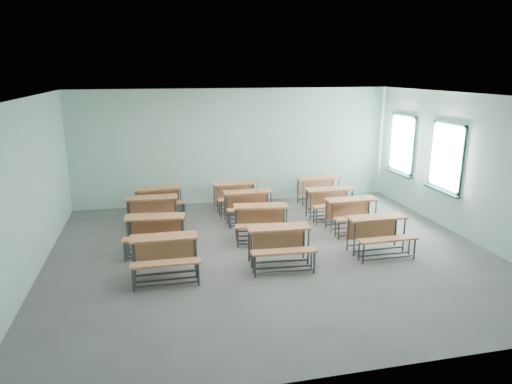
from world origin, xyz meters
TOP-DOWN VIEW (x-y plane):
  - room at (0.08, 0.03)m, footprint 9.04×8.04m
  - desk_unit_r0c0 at (-2.18, -0.69)m, footprint 1.22×0.83m
  - desk_unit_r0c1 at (-0.00, -0.63)m, footprint 1.26×0.88m
  - desk_unit_r0c2 at (2.15, -0.48)m, footprint 1.22×0.83m
  - desk_unit_r1c0 at (-2.33, 0.57)m, footprint 1.30×0.95m
  - desk_unit_r1c1 at (-0.01, 0.84)m, footprint 1.30×0.96m
  - desk_unit_r1c2 at (2.21, 0.89)m, footprint 1.23×0.84m
  - desk_unit_r2c0 at (-2.39, 2.10)m, footprint 1.22×0.83m
  - desk_unit_r2c1 at (-0.03, 2.11)m, footprint 1.22×0.83m
  - desk_unit_r2c2 at (2.06, 1.90)m, footprint 1.23×0.83m
  - desk_unit_r3c0 at (-2.21, 3.01)m, footprint 1.30×0.95m
  - desk_unit_r3c1 at (-0.15, 3.06)m, footprint 1.29×0.93m
  - desk_unit_r3c2 at (2.24, 3.16)m, footprint 1.30×0.96m

SIDE VIEW (x-z plane):
  - desk_unit_r0c0 at x=-2.18m, z-range 0.13..0.89m
  - desk_unit_r0c1 at x=0.00m, z-range 0.13..0.89m
  - desk_unit_r0c2 at x=2.15m, z-range 0.13..0.89m
  - desk_unit_r1c0 at x=-2.33m, z-range 0.13..0.89m
  - desk_unit_r1c1 at x=-0.01m, z-range 0.13..0.89m
  - desk_unit_r1c2 at x=2.21m, z-range 0.13..0.89m
  - desk_unit_r2c0 at x=-2.39m, z-range 0.13..0.89m
  - desk_unit_r2c1 at x=-0.03m, z-range 0.13..0.89m
  - desk_unit_r2c2 at x=2.06m, z-range 0.13..0.89m
  - desk_unit_r3c0 at x=-2.21m, z-range 0.13..0.89m
  - desk_unit_r3c1 at x=-0.15m, z-range 0.13..0.89m
  - desk_unit_r3c2 at x=2.24m, z-range 0.13..0.89m
  - room at x=0.08m, z-range -0.02..3.22m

